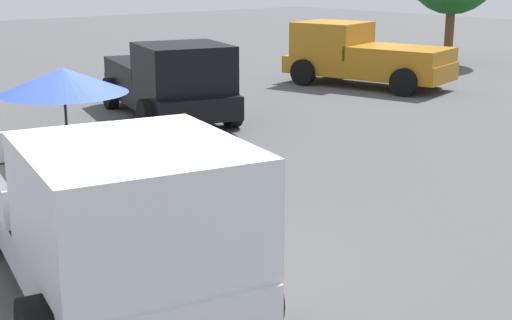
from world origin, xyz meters
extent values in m
plane|color=#4C4C4F|center=(0.00, 0.00, 0.00)|extent=(80.00, 80.00, 0.00)
cylinder|color=black|center=(1.91, 0.61, 0.40)|extent=(0.84, 0.43, 0.80)
cylinder|color=black|center=(-1.52, 1.31, 0.40)|extent=(0.84, 0.43, 0.80)
cube|color=silver|center=(0.00, 0.00, 0.57)|extent=(5.26, 2.76, 0.50)
cube|color=silver|center=(1.37, -0.28, 1.36)|extent=(2.43, 2.24, 1.08)
cube|color=#4C606B|center=(2.35, -0.48, 1.56)|extent=(0.40, 1.70, 0.64)
cube|color=black|center=(-1.13, 0.23, 0.85)|extent=(3.11, 2.36, 0.06)
cube|color=silver|center=(-0.94, 1.13, 1.08)|extent=(2.76, 0.66, 0.40)
cube|color=silver|center=(-2.45, 0.50, 1.08)|extent=(0.46, 1.82, 0.40)
ellipsoid|color=brown|center=(-0.38, 0.04, 1.14)|extent=(0.73, 0.45, 0.52)
sphere|color=brown|center=(-0.09, -0.02, 1.46)|extent=(0.33, 0.33, 0.28)
cone|color=brown|center=(-0.07, 0.06, 1.60)|extent=(0.11, 0.11, 0.12)
cone|color=brown|center=(-0.10, -0.10, 1.60)|extent=(0.11, 0.11, 0.12)
cylinder|color=black|center=(-0.64, 0.03, 1.49)|extent=(0.04, 0.04, 1.21)
cone|color=#1E33B7|center=(-0.64, 0.03, 2.19)|extent=(1.66, 1.66, 0.28)
cylinder|color=black|center=(-5.50, 6.08, 0.38)|extent=(0.80, 0.45, 0.76)
cylinder|color=black|center=(-5.99, 4.25, 0.38)|extent=(0.80, 0.45, 0.76)
cylinder|color=black|center=(-8.59, 6.91, 0.38)|extent=(0.80, 0.45, 0.76)
cylinder|color=black|center=(-9.08, 5.08, 0.38)|extent=(0.80, 0.45, 0.76)
cube|color=black|center=(-7.29, 5.58, 0.55)|extent=(5.10, 2.99, 0.50)
cube|color=black|center=(-6.13, 5.27, 1.30)|extent=(2.30, 2.23, 1.00)
cube|color=black|center=(-8.26, 5.84, 1.00)|extent=(3.08, 2.44, 0.40)
cylinder|color=black|center=(-8.71, 11.20, 0.38)|extent=(0.80, 0.44, 0.76)
cylinder|color=black|center=(-9.19, 13.04, 0.38)|extent=(0.80, 0.44, 0.76)
cylinder|color=black|center=(-5.61, 12.01, 0.38)|extent=(0.80, 0.44, 0.76)
cylinder|color=black|center=(-6.09, 13.85, 0.38)|extent=(0.80, 0.44, 0.76)
cube|color=#B27219|center=(-7.40, 12.52, 0.55)|extent=(5.10, 2.95, 0.50)
cube|color=#B27219|center=(-8.56, 12.22, 1.30)|extent=(2.29, 2.22, 1.00)
cube|color=#B27219|center=(-6.43, 12.77, 1.00)|extent=(3.07, 2.42, 0.40)
cylinder|color=brown|center=(-9.17, 18.80, 1.10)|extent=(0.32, 0.32, 2.20)
camera|label=1|loc=(6.81, -3.36, 3.41)|focal=50.98mm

